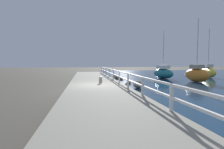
# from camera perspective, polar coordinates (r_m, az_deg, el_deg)

# --- Properties ---
(ground_plane) EXTENTS (120.00, 120.00, 0.00)m
(ground_plane) POSITION_cam_1_polar(r_m,az_deg,el_deg) (12.98, -4.97, -4.92)
(ground_plane) COLOR #4C473D
(dock_walkway) EXTENTS (4.17, 36.00, 0.35)m
(dock_walkway) POSITION_cam_1_polar(r_m,az_deg,el_deg) (12.95, -4.97, -4.16)
(dock_walkway) COLOR gray
(dock_walkway) RESTS_ON ground
(railing) EXTENTS (0.10, 32.50, 0.94)m
(railing) POSITION_cam_1_polar(r_m,az_deg,el_deg) (13.15, 3.66, -0.45)
(railing) COLOR white
(railing) RESTS_ON dock_walkway
(boulder_mid_strip) EXTENTS (0.74, 0.66, 0.55)m
(boulder_mid_strip) POSITION_cam_1_polar(r_m,az_deg,el_deg) (21.05, 1.47, -0.74)
(boulder_mid_strip) COLOR slate
(boulder_mid_strip) RESTS_ON ground
(boulder_near_dock) EXTENTS (0.79, 0.71, 0.59)m
(boulder_near_dock) POSITION_cam_1_polar(r_m,az_deg,el_deg) (13.73, 8.51, -3.22)
(boulder_near_dock) COLOR gray
(boulder_near_dock) RESTS_ON ground
(boulder_far_strip) EXTENTS (0.44, 0.39, 0.33)m
(boulder_far_strip) POSITION_cam_1_polar(r_m,az_deg,el_deg) (16.20, 5.59, -2.57)
(boulder_far_strip) COLOR gray
(boulder_far_strip) RESTS_ON ground
(boulder_water_edge) EXTENTS (0.44, 0.40, 0.33)m
(boulder_water_edge) POSITION_cam_1_polar(r_m,az_deg,el_deg) (21.84, 1.69, -0.87)
(boulder_water_edge) COLOR #666056
(boulder_water_edge) RESTS_ON ground
(boulder_downstream) EXTENTS (0.41, 0.37, 0.31)m
(boulder_downstream) POSITION_cam_1_polar(r_m,az_deg,el_deg) (14.75, 5.00, -3.25)
(boulder_downstream) COLOR slate
(boulder_downstream) RESTS_ON ground
(boulder_upstream) EXTENTS (0.58, 0.52, 0.43)m
(boulder_upstream) POSITION_cam_1_polar(r_m,az_deg,el_deg) (19.92, 3.03, -1.18)
(boulder_upstream) COLOR gray
(boulder_upstream) RESTS_ON ground
(mooring_bollard) EXTENTS (0.26, 0.26, 0.53)m
(mooring_bollard) POSITION_cam_1_polar(r_m,az_deg,el_deg) (14.02, -3.75, -1.74)
(mooring_bollard) COLOR gray
(mooring_bollard) RESTS_ON dock_walkway
(sailboat_teal) EXTENTS (1.95, 3.85, 5.92)m
(sailboat_teal) POSITION_cam_1_polar(r_m,az_deg,el_deg) (22.70, 16.33, 0.54)
(sailboat_teal) COLOR #1E707A
(sailboat_teal) RESTS_ON water_surface
(sailboat_yellow) EXTENTS (2.60, 4.88, 6.50)m
(sailboat_yellow) POSITION_cam_1_polar(r_m,az_deg,el_deg) (26.96, 28.84, 0.79)
(sailboat_yellow) COLOR gold
(sailboat_yellow) RESTS_ON water_surface
(sailboat_orange) EXTENTS (1.70, 3.20, 6.44)m
(sailboat_orange) POSITION_cam_1_polar(r_m,az_deg,el_deg) (19.91, 25.90, 0.05)
(sailboat_orange) COLOR orange
(sailboat_orange) RESTS_ON water_surface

